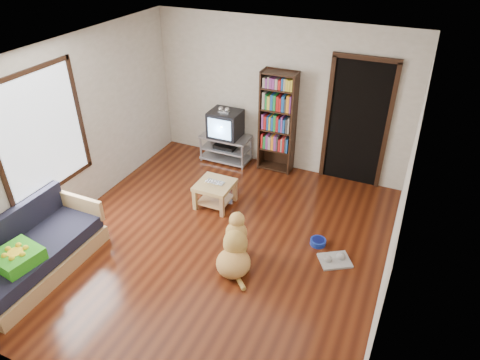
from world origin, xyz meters
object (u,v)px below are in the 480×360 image
at_px(crt_tv, 226,123).
at_px(sofa, 34,254).
at_px(dog, 235,249).
at_px(laptop, 214,184).
at_px(green_cushion, 17,257).
at_px(tv_stand, 226,147).
at_px(grey_rag, 335,260).
at_px(coffee_table, 215,190).
at_px(bookshelf, 278,117).
at_px(dog_bowl, 318,242).

bearing_deg(crt_tv, sofa, -104.93).
bearing_deg(dog, laptop, 128.08).
bearing_deg(green_cushion, tv_stand, 86.45).
bearing_deg(dog, green_cushion, -146.88).
bearing_deg(dog, grey_rag, 26.39).
height_order(grey_rag, coffee_table, coffee_table).
bearing_deg(bookshelf, coffee_table, -107.82).
distance_m(grey_rag, sofa, 3.91).
relative_size(green_cushion, coffee_table, 0.88).
relative_size(tv_stand, dog, 1.12).
height_order(green_cushion, dog, dog).
height_order(laptop, sofa, sofa).
distance_m(crt_tv, bookshelf, 0.99).
relative_size(dog_bowl, crt_tv, 0.38).
xyz_separation_m(green_cushion, bookshelf, (1.80, 4.02, 0.50)).
xyz_separation_m(green_cushion, sofa, (-0.12, 0.29, -0.24)).
bearing_deg(dog_bowl, tv_stand, 143.24).
bearing_deg(dog_bowl, crt_tv, 142.88).
distance_m(sofa, coffee_table, 2.67).
xyz_separation_m(grey_rag, sofa, (-3.50, -1.72, 0.25)).
xyz_separation_m(green_cushion, laptop, (1.32, 2.51, -0.09)).
xyz_separation_m(green_cushion, grey_rag, (3.37, 2.01, -0.49)).
bearing_deg(coffee_table, bookshelf, 72.18).
bearing_deg(grey_rag, tv_stand, 142.87).
relative_size(laptop, grey_rag, 0.73).
relative_size(tv_stand, coffee_table, 1.64).
distance_m(green_cushion, tv_stand, 4.02).
bearing_deg(green_cushion, dog_bowl, 45.04).
bearing_deg(grey_rag, bookshelf, 128.14).
xyz_separation_m(tv_stand, coffee_table, (0.47, -1.38, 0.01)).
distance_m(tv_stand, coffee_table, 1.46).
relative_size(sofa, coffee_table, 3.27).
height_order(green_cushion, tv_stand, green_cushion).
bearing_deg(green_cushion, laptop, 70.85).
height_order(green_cushion, sofa, sofa).
height_order(dog_bowl, coffee_table, coffee_table).
relative_size(dog_bowl, tv_stand, 0.24).
height_order(laptop, tv_stand, tv_stand).
bearing_deg(grey_rag, dog, -153.61).
bearing_deg(dog_bowl, laptop, 171.96).
bearing_deg(dog_bowl, bookshelf, 125.98).
xyz_separation_m(laptop, dog, (0.85, -1.09, -0.15)).
height_order(tv_stand, crt_tv, crt_tv).
relative_size(laptop, sofa, 0.16).
relative_size(laptop, bookshelf, 0.16).
bearing_deg(dog_bowl, grey_rag, -39.81).
relative_size(sofa, dog, 2.25).
xyz_separation_m(green_cushion, dog_bowl, (3.07, 2.26, -0.46)).
height_order(green_cushion, coffee_table, green_cushion).
bearing_deg(sofa, coffee_table, 57.18).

